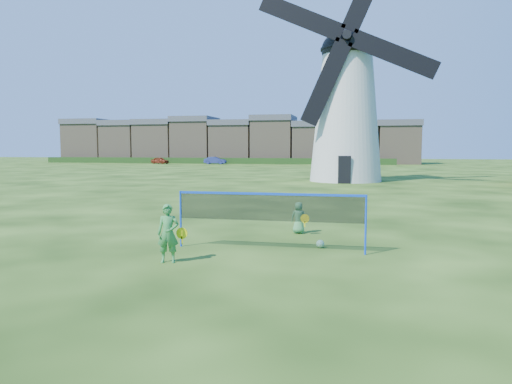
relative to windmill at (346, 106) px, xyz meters
The scene contains 10 objects.
ground 27.96m from the windmill, 94.19° to the right, with size 220.00×220.00×0.00m, color black.
windmill is the anchor object (origin of this frame).
badminton_net 27.85m from the windmill, 92.69° to the right, with size 5.05×0.05×1.55m.
player_girl 29.88m from the windmill, 96.65° to the right, with size 0.71×0.44×1.41m.
player_boy 25.31m from the windmill, 91.93° to the right, with size 0.61×0.39×1.01m.
play_ball 27.42m from the windmill, 89.96° to the right, with size 0.22×0.22×0.22m, color green.
terraced_houses 50.00m from the windmill, 116.31° to the left, with size 65.30×8.40×8.38m.
hedge 45.95m from the windmill, 121.74° to the left, with size 62.00×0.80×1.00m, color #193814.
car_left 48.45m from the windmill, 131.49° to the left, with size 1.32×3.28×1.12m, color maroon.
car_right 43.19m from the windmill, 121.33° to the left, with size 1.28×3.67×1.21m, color navy.
Camera 1 is at (2.98, -12.49, 2.74)m, focal length 33.44 mm.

